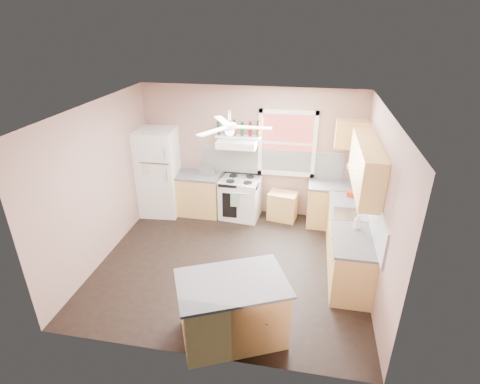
% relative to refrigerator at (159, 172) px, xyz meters
% --- Properties ---
extents(floor, '(4.50, 4.50, 0.00)m').
position_rel_refrigerator_xyz_m(floor, '(1.89, -1.61, -0.92)').
color(floor, black).
rests_on(floor, ground).
extents(ceiling, '(4.50, 4.50, 0.00)m').
position_rel_refrigerator_xyz_m(ceiling, '(1.89, -1.61, 1.78)').
color(ceiling, white).
rests_on(ceiling, ground).
extents(wall_back, '(4.50, 0.05, 2.70)m').
position_rel_refrigerator_xyz_m(wall_back, '(1.89, 0.42, 0.43)').
color(wall_back, '#926F64').
rests_on(wall_back, ground).
extents(wall_right, '(0.05, 4.00, 2.70)m').
position_rel_refrigerator_xyz_m(wall_right, '(4.16, -1.61, 0.43)').
color(wall_right, '#926F64').
rests_on(wall_right, ground).
extents(wall_left, '(0.05, 4.00, 2.70)m').
position_rel_refrigerator_xyz_m(wall_left, '(-0.39, -1.61, 0.43)').
color(wall_left, '#926F64').
rests_on(wall_left, ground).
extents(backsplash_back, '(2.90, 0.03, 0.55)m').
position_rel_refrigerator_xyz_m(backsplash_back, '(2.34, 0.38, 0.25)').
color(backsplash_back, white).
rests_on(backsplash_back, wall_back).
extents(backsplash_right, '(0.03, 2.60, 0.55)m').
position_rel_refrigerator_xyz_m(backsplash_right, '(4.12, -1.31, 0.25)').
color(backsplash_right, white).
rests_on(backsplash_right, wall_right).
extents(window_view, '(1.00, 0.02, 1.20)m').
position_rel_refrigerator_xyz_m(window_view, '(2.64, 0.38, 0.68)').
color(window_view, maroon).
rests_on(window_view, wall_back).
extents(window_frame, '(1.16, 0.07, 1.36)m').
position_rel_refrigerator_xyz_m(window_frame, '(2.64, 0.35, 0.68)').
color(window_frame, white).
rests_on(window_frame, wall_back).
extents(refrigerator, '(0.84, 0.82, 1.85)m').
position_rel_refrigerator_xyz_m(refrigerator, '(0.00, 0.00, 0.00)').
color(refrigerator, white).
rests_on(refrigerator, floor).
extents(base_cabinet_left, '(0.90, 0.60, 0.86)m').
position_rel_refrigerator_xyz_m(base_cabinet_left, '(0.83, 0.09, -0.49)').
color(base_cabinet_left, tan).
rests_on(base_cabinet_left, floor).
extents(counter_left, '(0.92, 0.62, 0.04)m').
position_rel_refrigerator_xyz_m(counter_left, '(0.83, 0.09, -0.04)').
color(counter_left, '#505053').
rests_on(counter_left, base_cabinet_left).
extents(toaster, '(0.32, 0.24, 0.18)m').
position_rel_refrigerator_xyz_m(toaster, '(1.02, 0.11, 0.07)').
color(toaster, silver).
rests_on(toaster, counter_left).
extents(stove, '(0.86, 0.71, 0.86)m').
position_rel_refrigerator_xyz_m(stove, '(1.74, 0.09, -0.49)').
color(stove, white).
rests_on(stove, floor).
extents(range_hood, '(0.78, 0.50, 0.14)m').
position_rel_refrigerator_xyz_m(range_hood, '(1.66, 0.14, 0.70)').
color(range_hood, white).
rests_on(range_hood, wall_back).
extents(bottle_shelf, '(0.90, 0.26, 0.03)m').
position_rel_refrigerator_xyz_m(bottle_shelf, '(1.66, 0.26, 0.80)').
color(bottle_shelf, white).
rests_on(bottle_shelf, range_hood).
extents(cart, '(0.63, 0.48, 0.57)m').
position_rel_refrigerator_xyz_m(cart, '(2.62, 0.14, -0.64)').
color(cart, tan).
rests_on(cart, floor).
extents(base_cabinet_corner, '(1.00, 0.60, 0.86)m').
position_rel_refrigerator_xyz_m(base_cabinet_corner, '(3.64, 0.09, -0.49)').
color(base_cabinet_corner, tan).
rests_on(base_cabinet_corner, floor).
extents(base_cabinet_right, '(0.60, 2.20, 0.86)m').
position_rel_refrigerator_xyz_m(base_cabinet_right, '(3.84, -1.31, -0.49)').
color(base_cabinet_right, tan).
rests_on(base_cabinet_right, floor).
extents(counter_corner, '(1.02, 0.62, 0.04)m').
position_rel_refrigerator_xyz_m(counter_corner, '(3.64, 0.09, -0.04)').
color(counter_corner, '#505053').
rests_on(counter_corner, base_cabinet_corner).
extents(counter_right, '(0.62, 2.22, 0.04)m').
position_rel_refrigerator_xyz_m(counter_right, '(3.83, -1.31, -0.04)').
color(counter_right, '#505053').
rests_on(counter_right, base_cabinet_right).
extents(sink, '(0.55, 0.45, 0.03)m').
position_rel_refrigerator_xyz_m(sink, '(3.83, -1.11, -0.03)').
color(sink, silver).
rests_on(sink, counter_right).
extents(faucet, '(0.03, 0.03, 0.14)m').
position_rel_refrigerator_xyz_m(faucet, '(3.99, -1.11, 0.05)').
color(faucet, silver).
rests_on(faucet, sink).
extents(upper_cabinet_right, '(0.33, 1.80, 0.76)m').
position_rel_refrigerator_xyz_m(upper_cabinet_right, '(3.97, -1.11, 0.86)').
color(upper_cabinet_right, tan).
rests_on(upper_cabinet_right, wall_right).
extents(upper_cabinet_corner, '(0.60, 0.33, 0.52)m').
position_rel_refrigerator_xyz_m(upper_cabinet_corner, '(3.84, 0.22, 0.98)').
color(upper_cabinet_corner, tan).
rests_on(upper_cabinet_corner, wall_back).
extents(paper_towel, '(0.26, 0.12, 0.12)m').
position_rel_refrigerator_xyz_m(paper_towel, '(3.96, 0.25, 0.33)').
color(paper_towel, white).
rests_on(paper_towel, wall_back).
extents(island, '(1.53, 1.29, 0.86)m').
position_rel_refrigerator_xyz_m(island, '(2.24, -3.19, -0.49)').
color(island, tan).
rests_on(island, floor).
extents(island_top, '(1.63, 1.40, 0.04)m').
position_rel_refrigerator_xyz_m(island_top, '(2.24, -3.19, -0.04)').
color(island_top, '#505053').
rests_on(island_top, island).
extents(ceiling_fan_hub, '(0.20, 0.20, 0.08)m').
position_rel_refrigerator_xyz_m(ceiling_fan_hub, '(1.89, -1.61, 1.53)').
color(ceiling_fan_hub, white).
rests_on(ceiling_fan_hub, ceiling).
extents(soap_bottle, '(0.11, 0.11, 0.24)m').
position_rel_refrigerator_xyz_m(soap_bottle, '(3.89, -1.56, 0.10)').
color(soap_bottle, silver).
rests_on(soap_bottle, counter_right).
extents(red_caddy, '(0.21, 0.18, 0.10)m').
position_rel_refrigerator_xyz_m(red_caddy, '(3.92, -0.41, 0.03)').
color(red_caddy, '#B52C0F').
rests_on(red_caddy, counter_right).
extents(wine_bottles, '(0.86, 0.06, 0.31)m').
position_rel_refrigerator_xyz_m(wine_bottles, '(1.67, 0.26, 0.96)').
color(wine_bottles, '#143819').
rests_on(wine_bottles, bottle_shelf).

